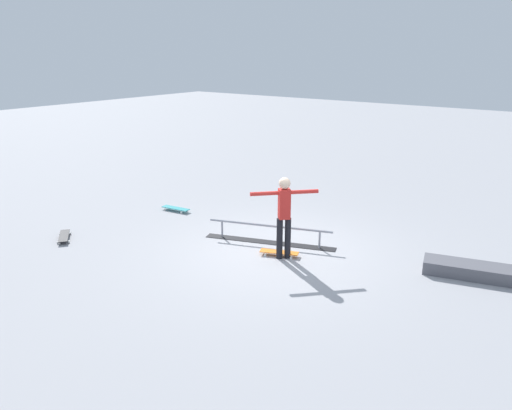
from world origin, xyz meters
TOP-DOWN VIEW (x-y plane):
  - ground_plane at (0.00, 0.00)m, footprint 60.00×60.00m
  - grind_rail at (0.47, -0.38)m, footprint 2.86×1.19m
  - skate_ledge at (-3.69, -1.27)m, footprint 2.05×1.02m
  - skater_main at (-0.24, 0.14)m, footprint 1.01×1.04m
  - skateboard_main at (-0.10, 0.09)m, footprint 0.82×0.48m
  - loose_skateboard_black at (4.32, 2.19)m, footprint 0.76×0.65m
  - loose_skateboard_teal at (3.75, -0.75)m, footprint 0.82×0.33m

SIDE VIEW (x-z plane):
  - ground_plane at x=0.00m, z-range 0.00..0.00m
  - skateboard_main at x=-0.10m, z-range 0.03..0.12m
  - loose_skateboard_black at x=4.32m, z-range 0.03..0.12m
  - loose_skateboard_teal at x=3.75m, z-range 0.03..0.12m
  - skate_ledge at x=-3.69m, z-range 0.00..0.25m
  - grind_rail at x=0.47m, z-range -0.03..0.39m
  - skater_main at x=-0.24m, z-range 0.14..1.84m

